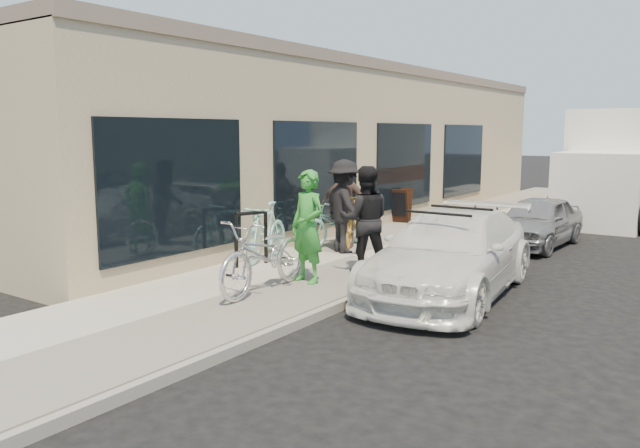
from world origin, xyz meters
The scene contains 17 objects.
ground centered at (0.00, 0.00, 0.00)m, with size 120.00×120.00×0.00m, color black.
sidewalk centered at (-2.00, 3.00, 0.07)m, with size 3.00×34.00×0.15m, color #A9A398.
curb centered at (-0.45, 3.00, 0.07)m, with size 0.12×34.00×0.13m, color gray.
storefront centered at (-5.24, 7.99, 2.12)m, with size 3.60×20.00×4.22m.
bike_rack centered at (-2.98, 1.24, 0.73)m, with size 0.23×0.66×0.96m.
sandwich_board centered at (-3.34, 7.48, 0.60)m, with size 0.61×0.61×0.87m.
sedan_white centered at (0.46, 1.90, 0.64)m, with size 2.23×4.58×1.32m.
sedan_silver centered at (0.36, 6.81, 0.55)m, with size 1.30×3.23×1.10m, color gray.
moving_truck centered at (0.90, 12.86, 1.38)m, with size 2.44×6.34×3.10m.
tandem_bike centered at (-1.60, -0.01, 0.70)m, with size 0.73×2.09×1.10m, color silver.
woman_rider centered at (-1.44, 0.82, 1.03)m, with size 0.64×0.42×1.76m, color #2D892E.
man_standing centered at (-1.05, 1.88, 1.04)m, with size 0.87×0.68×1.78m, color black.
cruiser_bike_a centered at (-3.06, 1.72, 0.68)m, with size 0.50×1.76×1.05m, color #9AE5D8.
cruiser_bike_b centered at (-2.79, 3.73, 0.62)m, with size 0.62×1.79×0.94m, color #9AE5D8.
cruiser_bike_c centered at (-2.61, 4.05, 0.71)m, with size 0.52×1.85×1.11m, color gold.
bystander_a centered at (-2.30, 3.20, 1.05)m, with size 1.17×0.67×1.81m, color black.
bystander_b centered at (-2.62, 3.70, 0.99)m, with size 0.99×0.41×1.69m, color brown.
Camera 1 is at (4.20, -6.89, 2.48)m, focal length 35.00 mm.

